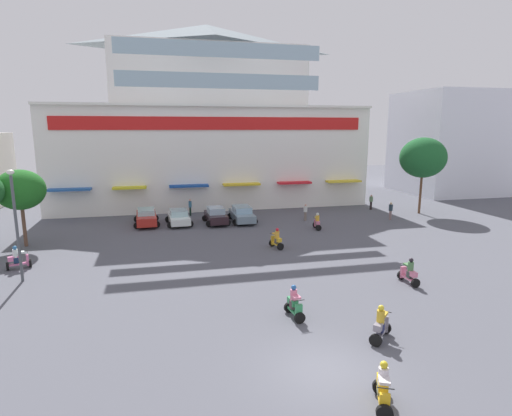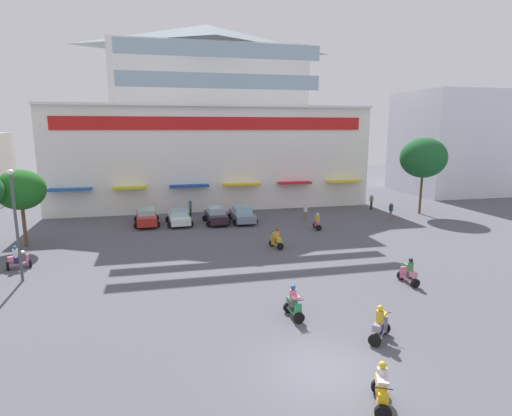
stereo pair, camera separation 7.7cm
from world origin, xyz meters
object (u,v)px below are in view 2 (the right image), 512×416
(parked_car_3, at_px, (242,214))
(pedestrian_1, at_px, (371,201))
(scooter_rider_3, at_px, (276,240))
(parked_car_2, at_px, (216,216))
(plaza_tree_0, at_px, (20,190))
(scooter_rider_2, at_px, (380,325))
(parked_car_0, at_px, (147,217))
(scooter_rider_6, at_px, (294,304))
(scooter_rider_0, at_px, (317,223))
(parked_car_1, at_px, (179,217))
(scooter_rider_5, at_px, (409,273))
(pedestrian_3, at_px, (306,211))
(pedestrian_2, at_px, (190,206))
(streetlamp_near, at_px, (15,217))
(scooter_rider_1, at_px, (18,259))
(pedestrian_0, at_px, (391,210))
(scooter_rider_4, at_px, (381,389))
(plaza_tree_1, at_px, (424,158))

(parked_car_3, distance_m, pedestrian_1, 15.13)
(scooter_rider_3, bearing_deg, parked_car_2, 110.48)
(plaza_tree_0, height_order, scooter_rider_2, plaza_tree_0)
(parked_car_0, relative_size, scooter_rider_6, 2.86)
(plaza_tree_0, relative_size, scooter_rider_0, 3.86)
(scooter_rider_6, bearing_deg, parked_car_1, 102.42)
(scooter_rider_0, xyz_separation_m, scooter_rider_5, (0.43, -13.27, 0.03))
(parked_car_0, distance_m, scooter_rider_3, 13.76)
(plaza_tree_0, xyz_separation_m, scooter_rider_5, (23.77, -13.18, -3.65))
(scooter_rider_6, bearing_deg, pedestrian_3, 68.99)
(parked_car_0, distance_m, pedestrian_2, 5.30)
(parked_car_0, relative_size, parked_car_3, 1.00)
(scooter_rider_2, distance_m, pedestrian_1, 29.05)
(pedestrian_3, xyz_separation_m, streetlamp_near, (-21.41, -11.41, 2.90))
(plaza_tree_0, height_order, scooter_rider_1, plaza_tree_0)
(pedestrian_2, xyz_separation_m, streetlamp_near, (-10.78, -16.18, 2.82))
(scooter_rider_2, relative_size, pedestrian_0, 0.93)
(plaza_tree_0, relative_size, parked_car_1, 1.46)
(parked_car_2, xyz_separation_m, streetlamp_near, (-12.87, -12.10, 3.05))
(scooter_rider_2, height_order, pedestrian_2, pedestrian_2)
(parked_car_2, bearing_deg, scooter_rider_5, -63.11)
(pedestrian_1, distance_m, pedestrian_3, 9.54)
(parked_car_2, distance_m, streetlamp_near, 17.93)
(scooter_rider_5, bearing_deg, parked_car_1, 124.59)
(pedestrian_2, height_order, streetlamp_near, streetlamp_near)
(pedestrian_0, bearing_deg, scooter_rider_4, -121.16)
(plaza_tree_0, bearing_deg, scooter_rider_3, -14.46)
(parked_car_1, bearing_deg, scooter_rider_0, -20.68)
(parked_car_0, xyz_separation_m, scooter_rider_6, (7.40, -20.93, -0.11))
(plaza_tree_1, height_order, pedestrian_2, plaza_tree_1)
(scooter_rider_4, height_order, pedestrian_1, pedestrian_1)
(parked_car_3, relative_size, scooter_rider_0, 3.01)
(pedestrian_0, distance_m, streetlamp_near, 31.33)
(scooter_rider_3, height_order, pedestrian_0, pedestrian_0)
(scooter_rider_1, distance_m, scooter_rider_4, 23.11)
(parked_car_3, distance_m, streetlamp_near, 19.91)
(scooter_rider_3, xyz_separation_m, pedestrian_2, (-5.43, 13.03, 0.35))
(parked_car_0, height_order, pedestrian_0, pedestrian_0)
(plaza_tree_1, relative_size, pedestrian_1, 4.80)
(scooter_rider_1, xyz_separation_m, pedestrian_1, (31.17, 12.62, 0.29))
(parked_car_3, distance_m, pedestrian_3, 6.10)
(pedestrian_1, bearing_deg, scooter_rider_2, -117.47)
(scooter_rider_0, relative_size, scooter_rider_3, 0.96)
(pedestrian_1, bearing_deg, plaza_tree_0, -167.51)
(plaza_tree_0, xyz_separation_m, plaza_tree_1, (36.24, 4.20, 1.50))
(plaza_tree_0, bearing_deg, scooter_rider_5, -29.01)
(scooter_rider_6, xyz_separation_m, streetlamp_near, (-13.97, 7.97, 3.16))
(scooter_rider_1, distance_m, pedestrian_3, 24.09)
(parked_car_0, xyz_separation_m, parked_car_2, (6.30, -0.87, 0.00))
(plaza_tree_1, bearing_deg, scooter_rider_4, -126.09)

